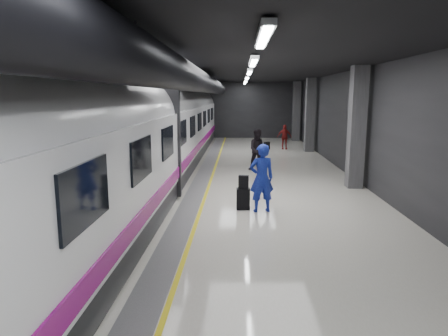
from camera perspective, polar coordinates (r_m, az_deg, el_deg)
ground at (r=13.40m, az=1.25°, el=-4.50°), size 40.00×40.00×0.00m
platform_hall at (r=13.92m, az=0.18°, el=10.77°), size 10.02×40.02×4.51m
train at (r=13.47m, az=-12.70°, el=4.28°), size 3.05×38.00×4.05m
traveler_main at (r=11.85m, az=5.40°, el=-1.44°), size 0.84×0.65×2.04m
suitcase_main at (r=12.19m, az=2.75°, el=-4.42°), size 0.41×0.27×0.65m
shoulder_bag at (r=12.05m, az=2.81°, el=-2.01°), size 0.32×0.19×0.40m
traveler_far_a at (r=18.51m, az=4.93°, el=2.61°), size 0.97×0.77×1.92m
traveler_far_b at (r=26.23m, az=8.62°, el=4.41°), size 0.94×0.41×1.59m
suitcase_far at (r=25.92m, az=6.13°, el=3.20°), size 0.41×0.34×0.51m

